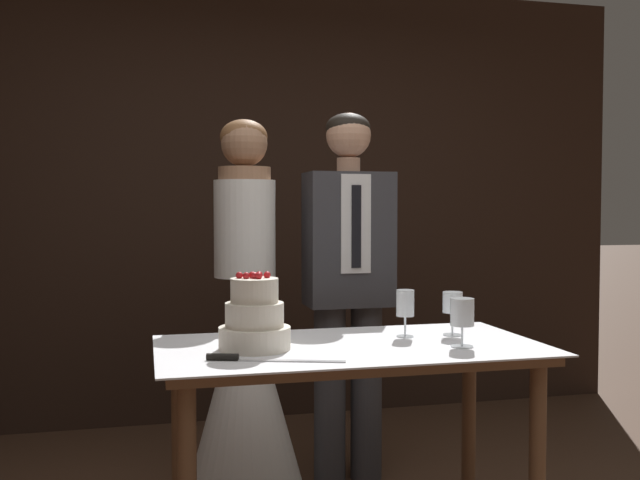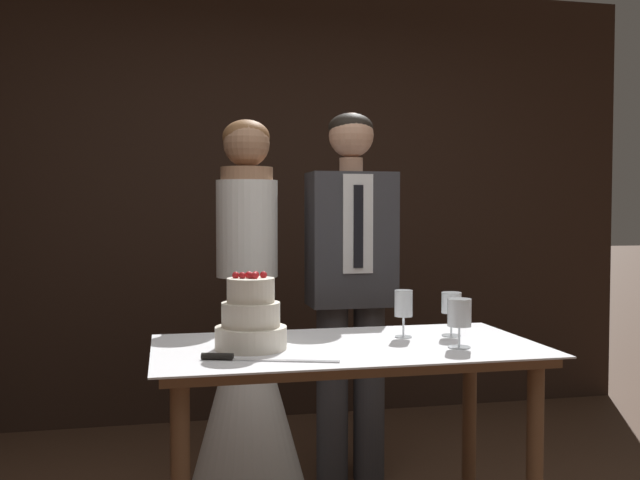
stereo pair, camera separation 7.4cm
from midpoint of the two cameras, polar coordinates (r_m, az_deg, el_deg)
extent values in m
cube|color=black|center=(4.44, -6.07, 3.09)|extent=(4.88, 0.12, 2.68)
cylinder|color=brown|center=(2.59, 16.16, -17.98)|extent=(0.06, 0.06, 0.78)
cylinder|color=brown|center=(2.77, -11.97, -16.57)|extent=(0.06, 0.06, 0.78)
cylinder|color=brown|center=(3.02, 11.10, -14.90)|extent=(0.06, 0.06, 0.78)
cube|color=brown|center=(2.49, 1.58, -8.90)|extent=(1.27, 0.64, 0.03)
cube|color=white|center=(2.49, 1.58, -8.44)|extent=(1.33, 0.70, 0.01)
cylinder|color=silver|center=(2.42, -6.13, -7.81)|extent=(0.24, 0.24, 0.08)
cylinder|color=silver|center=(2.40, -6.14, -5.97)|extent=(0.20, 0.20, 0.08)
cylinder|color=silver|center=(2.39, -6.15, -4.04)|extent=(0.16, 0.16, 0.08)
sphere|color=red|center=(2.40, -5.13, -2.80)|extent=(0.02, 0.02, 0.02)
sphere|color=red|center=(2.40, -5.77, -2.79)|extent=(0.02, 0.02, 0.02)
sphere|color=red|center=(2.40, -6.32, -2.81)|extent=(0.02, 0.02, 0.02)
sphere|color=red|center=(2.39, -7.35, -2.83)|extent=(0.02, 0.02, 0.02)
sphere|color=red|center=(2.38, -6.82, -2.86)|extent=(0.02, 0.02, 0.02)
sphere|color=red|center=(2.37, -6.16, -2.86)|extent=(0.02, 0.02, 0.02)
sphere|color=red|center=(2.36, -5.83, -2.88)|extent=(0.02, 0.02, 0.02)
cube|color=silver|center=(2.23, -3.23, -9.63)|extent=(0.32, 0.12, 0.00)
cylinder|color=black|center=(2.26, -8.74, -9.24)|extent=(0.10, 0.05, 0.02)
cylinder|color=silver|center=(2.65, 6.02, -7.68)|extent=(0.06, 0.06, 0.00)
cylinder|color=silver|center=(2.64, 6.03, -6.86)|extent=(0.01, 0.01, 0.07)
cylinder|color=silver|center=(2.63, 6.04, -5.04)|extent=(0.07, 0.07, 0.10)
cylinder|color=silver|center=(2.70, 9.77, -7.49)|extent=(0.07, 0.07, 0.00)
cylinder|color=silver|center=(2.70, 9.77, -6.60)|extent=(0.01, 0.01, 0.08)
cylinder|color=silver|center=(2.69, 9.78, -4.93)|extent=(0.07, 0.07, 0.08)
cylinder|color=maroon|center=(2.69, 9.78, -5.52)|extent=(0.06, 0.06, 0.02)
cylinder|color=silver|center=(2.49, 10.45, -8.37)|extent=(0.08, 0.08, 0.00)
cylinder|color=silver|center=(2.48, 10.45, -7.54)|extent=(0.01, 0.01, 0.07)
cylinder|color=silver|center=(2.47, 10.47, -5.68)|extent=(0.08, 0.08, 0.09)
cone|color=white|center=(3.36, -6.63, -11.33)|extent=(0.54, 0.54, 0.98)
cylinder|color=white|center=(3.26, -6.69, 0.90)|extent=(0.28, 0.28, 0.44)
cylinder|color=#A37556|center=(3.26, -6.71, 5.29)|extent=(0.24, 0.24, 0.06)
sphere|color=#A37556|center=(3.27, -6.73, 7.67)|extent=(0.21, 0.21, 0.21)
ellipsoid|color=brown|center=(3.29, -6.76, 8.19)|extent=(0.22, 0.22, 0.16)
cylinder|color=#38383D|center=(3.45, 0.16, -12.20)|extent=(0.15, 0.15, 0.84)
cylinder|color=#38383D|center=(3.49, 3.10, -12.00)|extent=(0.15, 0.15, 0.84)
cube|color=#38383D|center=(3.36, 1.66, 0.07)|extent=(0.40, 0.24, 0.63)
cube|color=white|center=(3.24, 2.24, 1.31)|extent=(0.14, 0.01, 0.45)
cube|color=black|center=(3.23, 2.27, 1.08)|extent=(0.04, 0.01, 0.38)
cylinder|color=tan|center=(3.36, 1.66, 6.00)|extent=(0.11, 0.11, 0.07)
sphere|color=tan|center=(3.37, 1.67, 8.36)|extent=(0.21, 0.21, 0.21)
ellipsoid|color=black|center=(3.39, 1.62, 8.97)|extent=(0.21, 0.21, 0.14)
camera|label=1|loc=(0.04, -90.73, -0.03)|focal=40.00mm
camera|label=2|loc=(0.04, 89.27, 0.03)|focal=40.00mm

